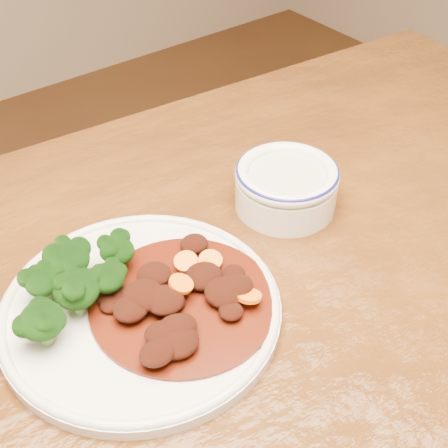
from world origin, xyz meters
TOP-DOWN VIEW (x-y plane):
  - dining_table at (-0.00, 0.00)m, footprint 1.57×1.03m
  - dinner_plate at (-0.04, 0.07)m, footprint 0.30×0.30m
  - broccoli_florets at (-0.09, 0.12)m, footprint 0.15×0.11m
  - mince_stew at (-0.01, 0.04)m, footprint 0.20×0.20m
  - dip_bowl at (0.21, 0.12)m, footprint 0.13×0.13m

SIDE VIEW (x-z plane):
  - dining_table at x=0.00m, z-range 0.30..1.05m
  - dinner_plate at x=-0.04m, z-range 0.75..0.77m
  - mince_stew at x=-0.01m, z-range 0.76..0.79m
  - dip_bowl at x=0.21m, z-range 0.75..0.81m
  - broccoli_florets at x=-0.09m, z-range 0.77..0.82m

